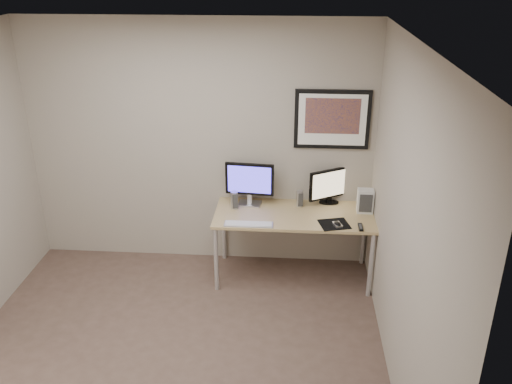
# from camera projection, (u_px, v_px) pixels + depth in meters

# --- Properties ---
(floor) EXTENTS (3.60, 3.60, 0.00)m
(floor) POSITION_uv_depth(u_px,v_px,m) (172.00, 357.00, 4.58)
(floor) COLOR #49372D
(floor) RESTS_ON ground
(room) EXTENTS (3.60, 3.60, 3.60)m
(room) POSITION_uv_depth(u_px,v_px,m) (171.00, 157.00, 4.33)
(room) COLOR white
(room) RESTS_ON ground
(desk) EXTENTS (1.60, 0.70, 0.73)m
(desk) POSITION_uv_depth(u_px,v_px,m) (294.00, 219.00, 5.48)
(desk) COLOR #A68550
(desk) RESTS_ON floor
(framed_art) EXTENTS (0.75, 0.04, 0.60)m
(framed_art) POSITION_uv_depth(u_px,v_px,m) (332.00, 119.00, 5.37)
(framed_art) COLOR black
(framed_art) RESTS_ON room
(monitor_large) EXTENTS (0.50, 0.18, 0.46)m
(monitor_large) POSITION_uv_depth(u_px,v_px,m) (250.00, 182.00, 5.55)
(monitor_large) COLOR #B1B1B6
(monitor_large) RESTS_ON desk
(monitor_tv) EXTENTS (0.43, 0.27, 0.38)m
(monitor_tv) POSITION_uv_depth(u_px,v_px,m) (330.00, 185.00, 5.60)
(monitor_tv) COLOR black
(monitor_tv) RESTS_ON desk
(speaker_left) EXTENTS (0.10, 0.10, 0.19)m
(speaker_left) POSITION_uv_depth(u_px,v_px,m) (234.00, 200.00, 5.53)
(speaker_left) COLOR #B1B1B6
(speaker_left) RESTS_ON desk
(speaker_right) EXTENTS (0.09, 0.09, 0.17)m
(speaker_right) POSITION_uv_depth(u_px,v_px,m) (300.00, 198.00, 5.58)
(speaker_right) COLOR #B1B1B6
(speaker_right) RESTS_ON desk
(keyboard) EXTENTS (0.47, 0.13, 0.02)m
(keyboard) POSITION_uv_depth(u_px,v_px,m) (249.00, 224.00, 5.22)
(keyboard) COLOR silver
(keyboard) RESTS_ON desk
(mousepad) EXTENTS (0.33, 0.31, 0.00)m
(mousepad) POSITION_uv_depth(u_px,v_px,m) (334.00, 224.00, 5.23)
(mousepad) COLOR black
(mousepad) RESTS_ON desk
(mouse) EXTENTS (0.09, 0.12, 0.04)m
(mouse) POSITION_uv_depth(u_px,v_px,m) (338.00, 224.00, 5.20)
(mouse) COLOR black
(mouse) RESTS_ON mousepad
(remote) EXTENTS (0.04, 0.15, 0.02)m
(remote) POSITION_uv_depth(u_px,v_px,m) (361.00, 227.00, 5.16)
(remote) COLOR black
(remote) RESTS_ON desk
(fan_unit) EXTENTS (0.16, 0.12, 0.24)m
(fan_unit) POSITION_uv_depth(u_px,v_px,m) (365.00, 201.00, 5.44)
(fan_unit) COLOR silver
(fan_unit) RESTS_ON desk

